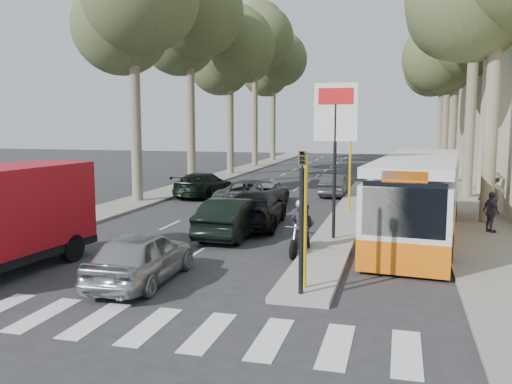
# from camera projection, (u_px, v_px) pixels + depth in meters

# --- Properties ---
(ground) EXTENTS (120.00, 120.00, 0.00)m
(ground) POSITION_uv_depth(u_px,v_px,m) (197.00, 273.00, 15.34)
(ground) COLOR #28282B
(ground) RESTS_ON ground
(sidewalk_right) EXTENTS (3.20, 70.00, 0.12)m
(sidewalk_right) POSITION_uv_depth(u_px,v_px,m) (447.00, 184.00, 37.08)
(sidewalk_right) COLOR gray
(sidewalk_right) RESTS_ON ground
(median_left) EXTENTS (2.40, 64.00, 0.12)m
(median_left) POSITION_uv_depth(u_px,v_px,m) (229.00, 174.00, 44.20)
(median_left) COLOR gray
(median_left) RESTS_ON ground
(traffic_island) EXTENTS (1.50, 26.00, 0.16)m
(traffic_island) POSITION_uv_depth(u_px,v_px,m) (349.00, 213.00, 25.03)
(traffic_island) COLOR gray
(traffic_island) RESTS_ON ground
(billboard) EXTENTS (1.50, 12.10, 5.60)m
(billboard) POSITION_uv_depth(u_px,v_px,m) (335.00, 138.00, 18.82)
(billboard) COLOR yellow
(billboard) RESTS_ON ground
(traffic_light_island) EXTENTS (0.16, 0.41, 3.60)m
(traffic_light_island) POSITION_uv_depth(u_px,v_px,m) (302.00, 198.00, 12.75)
(traffic_light_island) COLOR black
(traffic_light_island) RESTS_ON ground
(tree_l_a) EXTENTS (7.40, 7.20, 14.10)m
(tree_l_a) POSITION_uv_depth(u_px,v_px,m) (136.00, 1.00, 27.62)
(tree_l_a) COLOR #6B604C
(tree_l_a) RESTS_ON ground
(tree_l_b) EXTENTS (7.40, 7.20, 14.88)m
(tree_l_b) POSITION_uv_depth(u_px,v_px,m) (192.00, 17.00, 35.22)
(tree_l_b) COLOR #6B604C
(tree_l_b) RESTS_ON ground
(tree_l_c) EXTENTS (7.40, 7.20, 13.71)m
(tree_l_c) POSITION_uv_depth(u_px,v_px,m) (232.00, 49.00, 42.97)
(tree_l_c) COLOR #6B604C
(tree_l_c) RESTS_ON ground
(tree_l_d) EXTENTS (7.40, 7.20, 15.66)m
(tree_l_d) POSITION_uv_depth(u_px,v_px,m) (256.00, 41.00, 50.44)
(tree_l_d) COLOR #6B604C
(tree_l_d) RESTS_ON ground
(tree_l_e) EXTENTS (7.40, 7.20, 14.49)m
(tree_l_e) POSITION_uv_depth(u_px,v_px,m) (275.00, 61.00, 58.26)
(tree_l_e) COLOR #6B604C
(tree_l_e) RESTS_ON ground
(tree_r_c) EXTENTS (7.40, 7.20, 13.32)m
(tree_r_c) POSITION_uv_depth(u_px,v_px,m) (459.00, 42.00, 36.80)
(tree_r_c) COLOR #6B604C
(tree_r_c) RESTS_ON ground
(tree_r_d) EXTENTS (7.40, 7.20, 14.88)m
(tree_r_d) POSITION_uv_depth(u_px,v_px,m) (451.00, 38.00, 44.26)
(tree_r_d) COLOR #6B604C
(tree_r_d) RESTS_ON ground
(tree_r_e) EXTENTS (7.40, 7.20, 14.10)m
(tree_r_e) POSITION_uv_depth(u_px,v_px,m) (444.00, 58.00, 51.98)
(tree_r_e) COLOR #6B604C
(tree_r_e) RESTS_ON ground
(silver_hatchback) EXTENTS (1.78, 4.24, 1.43)m
(silver_hatchback) POSITION_uv_depth(u_px,v_px,m) (142.00, 256.00, 14.40)
(silver_hatchback) COLOR #A7AAAF
(silver_hatchback) RESTS_ON ground
(dark_hatchback) EXTENTS (1.77, 4.53, 1.47)m
(dark_hatchback) POSITION_uv_depth(u_px,v_px,m) (233.00, 217.00, 20.16)
(dark_hatchback) COLOR black
(dark_hatchback) RESTS_ON ground
(queue_car_a) EXTENTS (3.10, 5.49, 1.45)m
(queue_car_a) POSITION_uv_depth(u_px,v_px,m) (254.00, 194.00, 26.80)
(queue_car_a) COLOR #494A50
(queue_car_a) RESTS_ON ground
(queue_car_b) EXTENTS (2.53, 5.30, 1.49)m
(queue_car_b) POSITION_uv_depth(u_px,v_px,m) (255.00, 209.00, 22.02)
(queue_car_b) COLOR black
(queue_car_b) RESTS_ON ground
(queue_car_c) EXTENTS (1.61, 3.89, 1.32)m
(queue_car_c) POSITION_uv_depth(u_px,v_px,m) (269.00, 191.00, 28.39)
(queue_car_c) COLOR #ACAFB5
(queue_car_c) RESTS_ON ground
(queue_car_d) EXTENTS (1.32, 3.77, 1.24)m
(queue_car_d) POSITION_uv_depth(u_px,v_px,m) (334.00, 185.00, 31.36)
(queue_car_d) COLOR #44464B
(queue_car_d) RESTS_ON ground
(queue_car_e) EXTENTS (2.44, 4.97, 1.39)m
(queue_car_e) POSITION_uv_depth(u_px,v_px,m) (203.00, 185.00, 31.04)
(queue_car_e) COLOR black
(queue_car_e) RESTS_ON ground
(red_truck) EXTENTS (2.64, 5.84, 3.02)m
(red_truck) POSITION_uv_depth(u_px,v_px,m) (8.00, 216.00, 15.38)
(red_truck) COLOR black
(red_truck) RESTS_ON ground
(city_bus) EXTENTS (3.72, 11.79, 3.05)m
(city_bus) POSITION_uv_depth(u_px,v_px,m) (420.00, 195.00, 19.92)
(city_bus) COLOR orange
(city_bus) RESTS_ON ground
(motorcycle) EXTENTS (0.78, 2.11, 1.79)m
(motorcycle) POSITION_uv_depth(u_px,v_px,m) (301.00, 228.00, 17.67)
(motorcycle) COLOR black
(motorcycle) RESTS_ON ground
(pedestrian_near) EXTENTS (0.80, 1.01, 1.55)m
(pedestrian_near) POSITION_uv_depth(u_px,v_px,m) (491.00, 212.00, 20.39)
(pedestrian_near) COLOR #3E334D
(pedestrian_near) RESTS_ON sidewalk_right
(pedestrian_far) EXTENTS (1.33, 0.73, 1.96)m
(pedestrian_far) POSITION_uv_depth(u_px,v_px,m) (493.00, 193.00, 24.23)
(pedestrian_far) COLOR #6B6150
(pedestrian_far) RESTS_ON sidewalk_right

